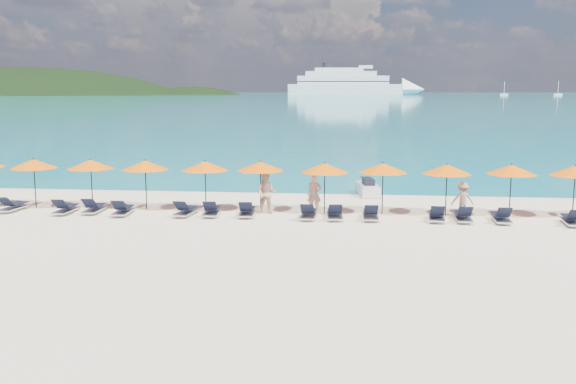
# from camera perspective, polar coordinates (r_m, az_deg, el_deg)

# --- Properties ---
(ground) EXTENTS (1400.00, 1400.00, 0.00)m
(ground) POSITION_cam_1_polar(r_m,az_deg,el_deg) (23.62, -0.79, -4.03)
(ground) COLOR beige
(sea) EXTENTS (1600.00, 1300.00, 0.01)m
(sea) POSITION_cam_1_polar(r_m,az_deg,el_deg) (682.85, 6.04, 8.65)
(sea) COLOR #1FA9B2
(sea) RESTS_ON ground
(headland_main) EXTENTS (374.00, 242.00, 126.50)m
(headland_main) POSITION_cam_1_polar(r_m,az_deg,el_deg) (640.58, -22.09, 4.60)
(headland_main) COLOR black
(headland_main) RESTS_ON ground
(headland_small) EXTENTS (162.00, 126.00, 85.50)m
(headland_small) POSITION_cam_1_polar(r_m,az_deg,el_deg) (603.87, -8.50, 5.21)
(headland_small) COLOR black
(headland_small) RESTS_ON ground
(cruise_ship) EXTENTS (129.68, 24.76, 35.94)m
(cruise_ship) POSITION_cam_1_polar(r_m,az_deg,el_deg) (620.67, 6.16, 9.46)
(cruise_ship) COLOR silver
(cruise_ship) RESTS_ON ground
(sailboat_near) EXTENTS (6.30, 2.10, 11.55)m
(sailboat_near) POSITION_cam_1_polar(r_m,az_deg,el_deg) (556.88, 18.65, 8.24)
(sailboat_near) COLOR silver
(sailboat_near) RESTS_ON ground
(sailboat_far) EXTENTS (6.55, 2.18, 12.00)m
(sailboat_far) POSITION_cam_1_polar(r_m,az_deg,el_deg) (568.75, 22.86, 8.02)
(sailboat_far) COLOR silver
(sailboat_far) RESTS_ON ground
(jetski) EXTENTS (1.29, 2.54, 0.86)m
(jetski) POSITION_cam_1_polar(r_m,az_deg,el_deg) (33.02, 7.09, 0.32)
(jetski) COLOR silver
(jetski) RESTS_ON ground
(beachgoer_a) EXTENTS (0.68, 0.51, 1.69)m
(beachgoer_a) POSITION_cam_1_polar(r_m,az_deg,el_deg) (27.99, 2.35, -0.18)
(beachgoer_a) COLOR tan
(beachgoer_a) RESTS_ON ground
(beachgoer_b) EXTENTS (0.93, 0.60, 1.82)m
(beachgoer_b) POSITION_cam_1_polar(r_m,az_deg,el_deg) (27.80, -1.94, -0.12)
(beachgoer_b) COLOR tan
(beachgoer_b) RESTS_ON ground
(beachgoer_c) EXTENTS (0.97, 0.49, 1.47)m
(beachgoer_c) POSITION_cam_1_polar(r_m,az_deg,el_deg) (28.31, 15.27, -0.62)
(beachgoer_c) COLOR tan
(beachgoer_c) RESTS_ON ground
(umbrella_1) EXTENTS (2.10, 2.10, 2.28)m
(umbrella_1) POSITION_cam_1_polar(r_m,az_deg,el_deg) (31.40, -21.68, 2.35)
(umbrella_1) COLOR black
(umbrella_1) RESTS_ON ground
(umbrella_2) EXTENTS (2.10, 2.10, 2.28)m
(umbrella_2) POSITION_cam_1_polar(r_m,az_deg,el_deg) (30.31, -17.14, 2.37)
(umbrella_2) COLOR black
(umbrella_2) RESTS_ON ground
(umbrella_3) EXTENTS (2.10, 2.10, 2.28)m
(umbrella_3) POSITION_cam_1_polar(r_m,az_deg,el_deg) (29.35, -12.58, 2.34)
(umbrella_3) COLOR black
(umbrella_3) RESTS_ON ground
(umbrella_4) EXTENTS (2.10, 2.10, 2.28)m
(umbrella_4) POSITION_cam_1_polar(r_m,az_deg,el_deg) (28.60, -7.37, 2.31)
(umbrella_4) COLOR black
(umbrella_4) RESTS_ON ground
(umbrella_5) EXTENTS (2.10, 2.10, 2.28)m
(umbrella_5) POSITION_cam_1_polar(r_m,az_deg,el_deg) (28.26, -2.47, 2.30)
(umbrella_5) COLOR black
(umbrella_5) RESTS_ON ground
(umbrella_6) EXTENTS (2.10, 2.10, 2.28)m
(umbrella_6) POSITION_cam_1_polar(r_m,az_deg,el_deg) (27.71, 3.29, 2.16)
(umbrella_6) COLOR black
(umbrella_6) RESTS_ON ground
(umbrella_7) EXTENTS (2.10, 2.10, 2.28)m
(umbrella_7) POSITION_cam_1_polar(r_m,az_deg,el_deg) (27.93, 8.45, 2.13)
(umbrella_7) COLOR black
(umbrella_7) RESTS_ON ground
(umbrella_8) EXTENTS (2.10, 2.10, 2.28)m
(umbrella_8) POSITION_cam_1_polar(r_m,az_deg,el_deg) (27.98, 13.96, 1.97)
(umbrella_8) COLOR black
(umbrella_8) RESTS_ON ground
(umbrella_9) EXTENTS (2.10, 2.10, 2.28)m
(umbrella_9) POSITION_cam_1_polar(r_m,az_deg,el_deg) (28.68, 19.26, 1.90)
(umbrella_9) COLOR black
(umbrella_9) RESTS_ON ground
(umbrella_10) EXTENTS (2.10, 2.10, 2.28)m
(umbrella_10) POSITION_cam_1_polar(r_m,az_deg,el_deg) (29.24, 24.18, 1.73)
(umbrella_10) COLOR black
(umbrella_10) RESTS_ON ground
(lounger_2) EXTENTS (0.77, 1.75, 0.66)m
(lounger_2) POSITION_cam_1_polar(r_m,az_deg,el_deg) (31.04, -23.24, -1.15)
(lounger_2) COLOR silver
(lounger_2) RESTS_ON ground
(lounger_3) EXTENTS (0.64, 1.71, 0.66)m
(lounger_3) POSITION_cam_1_polar(r_m,az_deg,el_deg) (29.59, -19.16, -1.38)
(lounger_3) COLOR silver
(lounger_3) RESTS_ON ground
(lounger_4) EXTENTS (0.67, 1.72, 0.66)m
(lounger_4) POSITION_cam_1_polar(r_m,az_deg,el_deg) (29.38, -16.85, -1.34)
(lounger_4) COLOR silver
(lounger_4) RESTS_ON ground
(lounger_5) EXTENTS (0.73, 1.74, 0.66)m
(lounger_5) POSITION_cam_1_polar(r_m,az_deg,el_deg) (28.56, -14.47, -1.53)
(lounger_5) COLOR silver
(lounger_5) RESTS_ON ground
(lounger_6) EXTENTS (0.78, 1.75, 0.66)m
(lounger_6) POSITION_cam_1_polar(r_m,az_deg,el_deg) (27.86, -9.09, -1.62)
(lounger_6) COLOR silver
(lounger_6) RESTS_ON ground
(lounger_7) EXTENTS (0.78, 1.75, 0.66)m
(lounger_7) POSITION_cam_1_polar(r_m,az_deg,el_deg) (27.67, -6.81, -1.64)
(lounger_7) COLOR silver
(lounger_7) RESTS_ON ground
(lounger_8) EXTENTS (0.78, 1.75, 0.66)m
(lounger_8) POSITION_cam_1_polar(r_m,az_deg,el_deg) (27.42, -3.70, -1.69)
(lounger_8) COLOR silver
(lounger_8) RESTS_ON ground
(lounger_9) EXTENTS (0.66, 1.71, 0.66)m
(lounger_9) POSITION_cam_1_polar(r_m,az_deg,el_deg) (26.87, 1.83, -1.90)
(lounger_9) COLOR silver
(lounger_9) RESTS_ON ground
(lounger_10) EXTENTS (0.75, 1.74, 0.66)m
(lounger_10) POSITION_cam_1_polar(r_m,az_deg,el_deg) (26.87, 4.18, -1.92)
(lounger_10) COLOR silver
(lounger_10) RESTS_ON ground
(lounger_11) EXTENTS (0.66, 1.71, 0.66)m
(lounger_11) POSITION_cam_1_polar(r_m,az_deg,el_deg) (26.89, 7.35, -1.96)
(lounger_11) COLOR silver
(lounger_11) RESTS_ON ground
(lounger_12) EXTENTS (0.75, 1.74, 0.66)m
(lounger_12) POSITION_cam_1_polar(r_m,az_deg,el_deg) (27.12, 13.08, -2.03)
(lounger_12) COLOR silver
(lounger_12) RESTS_ON ground
(lounger_13) EXTENTS (0.67, 1.72, 0.66)m
(lounger_13) POSITION_cam_1_polar(r_m,az_deg,el_deg) (27.27, 15.31, -2.06)
(lounger_13) COLOR silver
(lounger_13) RESTS_ON ground
(lounger_14) EXTENTS (0.67, 1.72, 0.66)m
(lounger_14) POSITION_cam_1_polar(r_m,az_deg,el_deg) (27.53, 18.44, -2.10)
(lounger_14) COLOR silver
(lounger_14) RESTS_ON ground
(lounger_15) EXTENTS (0.75, 1.74, 0.66)m
(lounger_15) POSITION_cam_1_polar(r_m,az_deg,el_deg) (28.03, 23.93, -2.23)
(lounger_15) COLOR silver
(lounger_15) RESTS_ON ground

